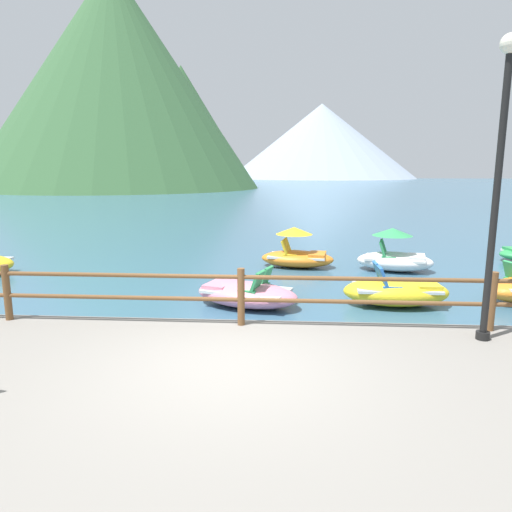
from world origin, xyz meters
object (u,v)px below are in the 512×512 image
(pedal_boat_0, at_px, (297,254))
(pedal_boat_5, at_px, (395,256))
(lamp_post, at_px, (499,164))
(pedal_boat_4, at_px, (396,291))
(pedal_boat_6, at_px, (246,293))

(pedal_boat_0, height_order, pedal_boat_5, pedal_boat_5)
(pedal_boat_0, bearing_deg, pedal_boat_5, -6.84)
(lamp_post, xyz_separation_m, pedal_boat_0, (-2.65, 6.93, -2.59))
(lamp_post, relative_size, pedal_boat_4, 1.90)
(pedal_boat_6, bearing_deg, pedal_boat_5, 43.53)
(lamp_post, height_order, pedal_boat_6, lamp_post)
(lamp_post, relative_size, pedal_boat_5, 1.82)
(lamp_post, bearing_deg, pedal_boat_0, 110.90)
(lamp_post, relative_size, pedal_boat_0, 1.85)
(pedal_boat_5, relative_size, pedal_boat_6, 0.93)
(pedal_boat_0, relative_size, pedal_boat_4, 1.02)
(pedal_boat_0, xyz_separation_m, pedal_boat_6, (-1.18, -4.14, -0.12))
(pedal_boat_6, bearing_deg, lamp_post, -36.15)
(pedal_boat_0, relative_size, pedal_boat_5, 0.98)
(lamp_post, bearing_deg, pedal_boat_4, 100.52)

